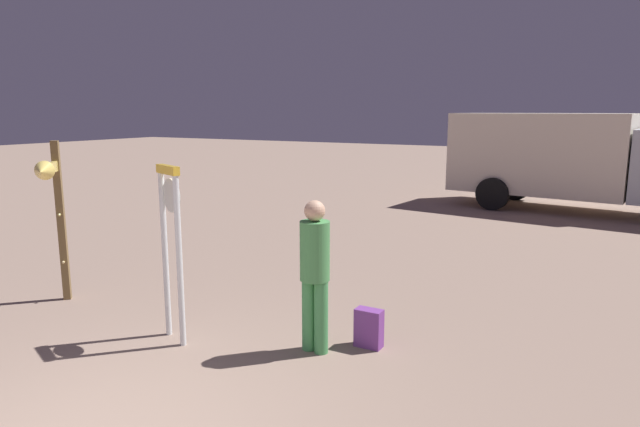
{
  "coord_description": "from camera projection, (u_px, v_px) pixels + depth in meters",
  "views": [
    {
      "loc": [
        3.58,
        -2.56,
        2.73
      ],
      "look_at": [
        -0.41,
        4.64,
        1.2
      ],
      "focal_mm": 31.21,
      "sensor_mm": 36.0,
      "label": 1
    }
  ],
  "objects": [
    {
      "name": "arrow_sign",
      "position": [
        54.0,
        200.0,
        7.62
      ],
      "size": [
        0.74,
        0.8,
        2.31
      ],
      "color": "olive",
      "rests_on": "ground_plane"
    },
    {
      "name": "box_truck_near",
      "position": [
        566.0,
        157.0,
        15.16
      ],
      "size": [
        6.72,
        3.02,
        2.65
      ],
      "color": "beige",
      "rests_on": "ground_plane"
    },
    {
      "name": "standing_clock",
      "position": [
        171.0,
        234.0,
        6.49
      ],
      "size": [
        0.48,
        0.26,
        2.11
      ],
      "color": "white",
      "rests_on": "ground_plane"
    },
    {
      "name": "backpack",
      "position": [
        369.0,
        328.0,
        6.49
      ],
      "size": [
        0.32,
        0.21,
        0.46
      ],
      "color": "#7E3C96",
      "rests_on": "ground_plane"
    },
    {
      "name": "person_near_clock",
      "position": [
        315.0,
        269.0,
        6.23
      ],
      "size": [
        0.34,
        0.34,
        1.76
      ],
      "color": "#4A9F58",
      "rests_on": "ground_plane"
    }
  ]
}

